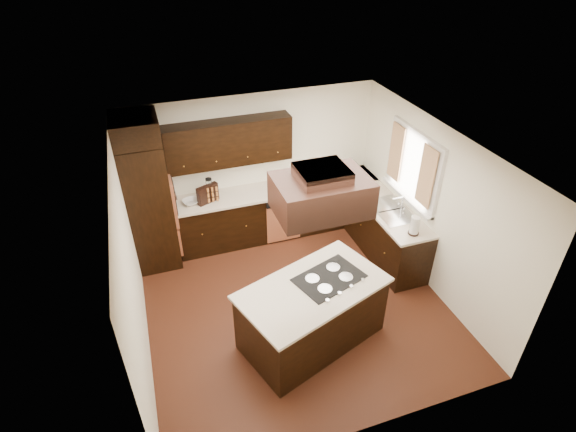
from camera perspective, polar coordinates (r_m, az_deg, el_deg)
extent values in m
cube|color=#5A2A17|center=(6.77, 0.86, -11.05)|extent=(4.20, 4.20, 0.02)
cube|color=white|center=(5.31, 1.09, 8.65)|extent=(4.20, 4.20, 0.02)
cube|color=white|center=(7.68, -4.39, 6.41)|extent=(4.20, 0.02, 2.50)
cube|color=white|center=(4.56, 10.36, -17.30)|extent=(4.20, 0.02, 2.50)
cube|color=white|center=(5.74, -19.42, -6.29)|extent=(0.02, 4.20, 2.50)
cube|color=white|center=(6.85, 17.83, 1.08)|extent=(0.02, 4.20, 2.50)
cube|color=black|center=(7.24, -17.13, 1.33)|extent=(0.65, 0.75, 2.12)
cube|color=#B0603D|center=(7.21, -14.47, 2.23)|extent=(0.05, 0.62, 0.78)
cube|color=black|center=(7.84, -3.29, 0.20)|extent=(2.93, 0.60, 0.88)
cube|color=black|center=(7.74, 11.26, -0.95)|extent=(0.60, 2.40, 0.88)
cube|color=beige|center=(7.58, -3.37, 3.04)|extent=(2.93, 0.63, 0.04)
cube|color=beige|center=(7.49, 11.54, 1.93)|extent=(0.63, 2.40, 0.04)
cube|color=black|center=(7.19, -7.54, 9.21)|extent=(2.00, 0.34, 0.72)
cube|color=#B0603D|center=(7.70, -0.58, -0.83)|extent=(0.60, 0.05, 0.72)
cube|color=white|center=(7.01, 15.64, 6.09)|extent=(0.06, 1.32, 1.12)
cube|color=white|center=(7.03, 15.83, 6.12)|extent=(0.00, 1.20, 1.00)
cube|color=beige|center=(6.66, 17.17, 4.77)|extent=(0.02, 0.34, 0.90)
cube|color=beige|center=(7.27, 13.55, 7.86)|extent=(0.02, 0.34, 0.90)
cube|color=silver|center=(7.23, 12.98, 0.72)|extent=(0.52, 0.84, 0.01)
cube|color=black|center=(6.00, 3.05, -12.38)|extent=(2.01, 1.50, 0.88)
cube|color=beige|center=(5.68, 3.19, -9.16)|extent=(2.09, 1.58, 0.04)
cube|color=black|center=(5.80, 5.25, -7.83)|extent=(0.98, 0.81, 0.01)
cube|color=black|center=(5.06, 4.23, 2.69)|extent=(1.05, 0.72, 0.42)
cube|color=black|center=(4.92, 4.36, 5.43)|extent=(0.55, 0.50, 0.13)
cylinder|color=silver|center=(7.42, -9.84, 2.45)|extent=(0.15, 0.15, 0.10)
cone|color=silver|center=(7.33, -9.97, 3.66)|extent=(0.13, 0.13, 0.26)
cube|color=black|center=(7.30, -10.16, 2.77)|extent=(0.37, 0.23, 0.30)
imported|color=white|center=(7.37, -12.20, 1.76)|extent=(0.33, 0.33, 0.07)
imported|color=white|center=(7.57, 10.19, 3.41)|extent=(0.08, 0.08, 0.17)
cylinder|color=white|center=(6.70, 15.79, -1.19)|extent=(0.17, 0.17, 0.29)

